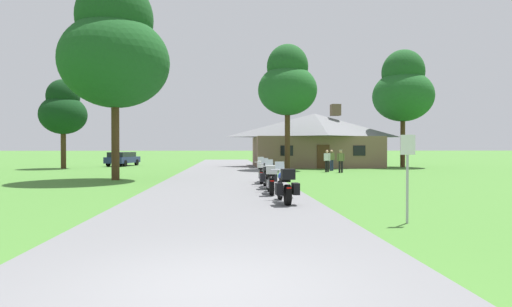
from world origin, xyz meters
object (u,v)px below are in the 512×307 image
(bystander_olive_shirt_beside_signpost, at_px, (332,159))
(tree_right_of_lodge, at_px, (403,89))
(metal_signpost_roadside, at_px, (408,167))
(motorcycle_black_third_in_row, at_px, (267,176))
(motorcycle_blue_nearest_to_camera, at_px, (285,186))
(tree_by_lodge_front, at_px, (287,83))
(motorcycle_yellow_farthest_in_row, at_px, (261,172))
(bystander_white_shirt_near_lodge, at_px, (327,160))
(motorcycle_silver_second_in_row, at_px, (271,179))
(parked_navy_suv_far_left, at_px, (123,158))
(tree_left_near, at_px, (115,49))
(bystander_olive_shirt_by_tree, at_px, (341,160))
(tree_left_far, at_px, (63,110))

(bystander_olive_shirt_beside_signpost, distance_m, tree_right_of_lodge, 12.09)
(metal_signpost_roadside, height_order, tree_right_of_lodge, tree_right_of_lodge)
(motorcycle_black_third_in_row, height_order, bystander_olive_shirt_beside_signpost, bystander_olive_shirt_beside_signpost)
(motorcycle_blue_nearest_to_camera, xyz_separation_m, tree_by_lodge_front, (3.08, 20.97, 6.52))
(motorcycle_yellow_farthest_in_row, bearing_deg, tree_right_of_lodge, 53.22)
(bystander_white_shirt_near_lodge, distance_m, metal_signpost_roadside, 21.58)
(tree_by_lodge_front, height_order, tree_right_of_lodge, tree_right_of_lodge)
(motorcycle_yellow_farthest_in_row, height_order, bystander_white_shirt_near_lodge, bystander_white_shirt_near_lodge)
(motorcycle_silver_second_in_row, height_order, parked_navy_suv_far_left, parked_navy_suv_far_left)
(bystander_white_shirt_near_lodge, distance_m, tree_left_near, 16.83)
(tree_right_of_lodge, bearing_deg, bystander_olive_shirt_by_tree, -134.57)
(motorcycle_black_third_in_row, distance_m, bystander_white_shirt_near_lodge, 14.13)
(motorcycle_blue_nearest_to_camera, relative_size, motorcycle_yellow_farthest_in_row, 1.00)
(bystander_white_shirt_near_lodge, distance_m, bystander_olive_shirt_by_tree, 1.23)
(motorcycle_yellow_farthest_in_row, relative_size, bystander_white_shirt_near_lodge, 1.25)
(motorcycle_blue_nearest_to_camera, height_order, tree_by_lodge_front, tree_by_lodge_front)
(tree_left_far, relative_size, parked_navy_suv_far_left, 1.62)
(tree_left_near, bearing_deg, bystander_olive_shirt_by_tree, 22.32)
(metal_signpost_roadside, distance_m, tree_left_far, 34.18)
(motorcycle_blue_nearest_to_camera, relative_size, tree_right_of_lodge, 0.19)
(motorcycle_yellow_farthest_in_row, height_order, metal_signpost_roadside, metal_signpost_roadside)
(metal_signpost_roadside, bearing_deg, tree_right_of_lodge, 66.96)
(tree_right_of_lodge, bearing_deg, tree_left_far, -178.87)
(bystander_olive_shirt_beside_signpost, distance_m, tree_left_near, 18.16)
(motorcycle_blue_nearest_to_camera, distance_m, tree_left_far, 30.10)
(motorcycle_silver_second_in_row, distance_m, bystander_white_shirt_near_lodge, 16.27)
(tree_by_lodge_front, bearing_deg, bystander_olive_shirt_by_tree, -49.32)
(motorcycle_blue_nearest_to_camera, height_order, tree_left_far, tree_left_far)
(motorcycle_black_third_in_row, distance_m, tree_left_far, 26.03)
(bystander_white_shirt_near_lodge, height_order, bystander_olive_shirt_by_tree, bystander_olive_shirt_by_tree)
(bystander_white_shirt_near_lodge, xyz_separation_m, bystander_olive_shirt_by_tree, (0.80, -0.93, 0.02))
(tree_left_near, relative_size, tree_right_of_lodge, 1.03)
(motorcycle_blue_nearest_to_camera, xyz_separation_m, tree_left_far, (-16.38, 24.83, 4.61))
(motorcycle_black_third_in_row, relative_size, tree_by_lodge_front, 0.20)
(bystander_olive_shirt_beside_signpost, distance_m, parked_navy_suv_far_left, 21.38)
(motorcycle_black_third_in_row, xyz_separation_m, tree_left_far, (-16.29, 19.78, 4.61))
(motorcycle_blue_nearest_to_camera, bearing_deg, tree_by_lodge_front, 79.34)
(motorcycle_yellow_farthest_in_row, distance_m, metal_signpost_roadside, 11.48)
(motorcycle_silver_second_in_row, distance_m, tree_by_lodge_front, 19.61)
(motorcycle_blue_nearest_to_camera, height_order, tree_right_of_lodge, tree_right_of_lodge)
(motorcycle_yellow_farthest_in_row, distance_m, bystander_olive_shirt_by_tree, 11.40)
(motorcycle_silver_second_in_row, relative_size, tree_left_near, 0.18)
(parked_navy_suv_far_left, bearing_deg, motorcycle_black_third_in_row, -52.96)
(bystander_olive_shirt_beside_signpost, xyz_separation_m, tree_left_far, (-22.81, 5.26, 4.28))
(motorcycle_black_third_in_row, relative_size, tree_left_near, 0.18)
(motorcycle_silver_second_in_row, relative_size, tree_left_far, 0.26)
(motorcycle_silver_second_in_row, distance_m, metal_signpost_roadside, 6.76)
(bystander_white_shirt_near_lodge, bearing_deg, metal_signpost_roadside, -54.21)
(motorcycle_silver_second_in_row, height_order, tree_right_of_lodge, tree_right_of_lodge)
(motorcycle_blue_nearest_to_camera, bearing_deg, parked_navy_suv_far_left, 110.45)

